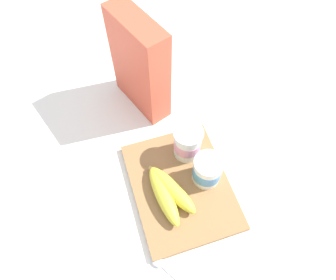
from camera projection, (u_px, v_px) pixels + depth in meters
ground_plane at (181, 187)px, 0.79m from camera, size 2.40×2.40×0.00m
cutting_board at (181, 186)px, 0.79m from camera, size 0.31×0.24×0.02m
cereal_box at (140, 65)px, 0.82m from camera, size 0.20×0.13×0.29m
yogurt_cup_front at (187, 143)px, 0.79m from camera, size 0.08×0.08×0.10m
yogurt_cup_back at (207, 169)px, 0.76m from camera, size 0.07×0.07×0.08m
banana_bunch at (168, 193)px, 0.75m from camera, size 0.17×0.10×0.04m
spoon at (166, 269)px, 0.69m from camera, size 0.12×0.08×0.01m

